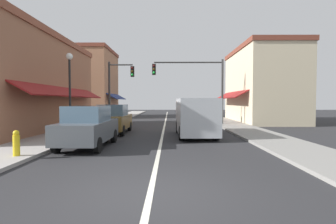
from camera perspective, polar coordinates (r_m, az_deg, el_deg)
name	(u,v)px	position (r m, az deg, el deg)	size (l,w,h in m)	color
ground_plane	(165,124)	(23.67, -0.67, -2.49)	(80.00, 80.00, 0.00)	#28282B
sidewalk_left	(103,123)	(24.39, -13.71, -2.28)	(2.60, 56.00, 0.12)	#A39E99
sidewalk_right	(227,123)	(24.21, 12.47, -2.30)	(2.60, 56.00, 0.12)	gray
lane_center_stripe	(165,124)	(23.67, -0.67, -2.49)	(0.14, 52.00, 0.01)	silver
storefront_left_block	(25,83)	(20.04, -28.18, 5.49)	(5.94, 14.20, 6.36)	#8E5B42
storefront_right_block	(262,85)	(27.11, 19.38, 5.41)	(6.16, 10.20, 7.02)	beige
storefront_far_left	(89,84)	(35.15, -16.48, 5.84)	(7.13, 8.20, 8.43)	#9E6B4C
parked_car_nearest_left	(88,127)	(11.90, -16.69, -3.04)	(1.84, 4.13, 1.77)	#4C5156
parked_car_second_left	(113,119)	(16.69, -11.58, -1.50)	(1.79, 4.11, 1.77)	brown
van_in_lane	(195,116)	(15.09, 5.83, -0.84)	(2.08, 5.22, 2.12)	#B2B7BC
traffic_signal_mast_arm	(197,79)	(22.41, 6.19, 6.92)	(5.91, 0.50, 5.45)	#333333
traffic_signal_left_corner	(117,84)	(23.53, -10.73, 5.94)	(2.28, 0.50, 5.37)	#333333
street_lamp_left_near	(70,80)	(15.53, -20.22, 6.34)	(0.36, 0.36, 4.57)	black
fire_hydrant	(16,143)	(10.42, -29.61, -5.79)	(0.22, 0.22, 0.87)	gold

